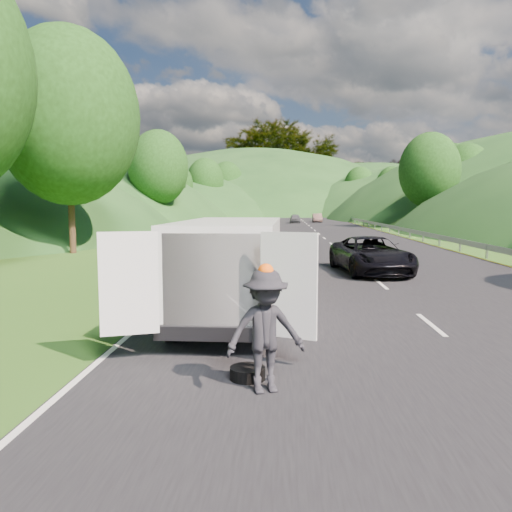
# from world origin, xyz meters

# --- Properties ---
(ground) EXTENTS (320.00, 320.00, 0.00)m
(ground) POSITION_xyz_m (0.00, 0.00, 0.00)
(ground) COLOR #38661E
(ground) RESTS_ON ground
(road_surface) EXTENTS (14.00, 200.00, 0.02)m
(road_surface) POSITION_xyz_m (3.00, 40.00, 0.01)
(road_surface) COLOR black
(road_surface) RESTS_ON ground
(guardrail) EXTENTS (0.06, 140.00, 1.52)m
(guardrail) POSITION_xyz_m (10.30, 52.50, 0.00)
(guardrail) COLOR gray
(guardrail) RESTS_ON ground
(tree_line_left) EXTENTS (14.00, 140.00, 14.00)m
(tree_line_left) POSITION_xyz_m (-19.00, 60.00, 0.00)
(tree_line_left) COLOR #245B1A
(tree_line_left) RESTS_ON ground
(tree_line_right) EXTENTS (14.00, 140.00, 14.00)m
(tree_line_right) POSITION_xyz_m (23.00, 60.00, 0.00)
(tree_line_right) COLOR #245B1A
(tree_line_right) RESTS_ON ground
(hills_backdrop) EXTENTS (201.00, 288.60, 44.00)m
(hills_backdrop) POSITION_xyz_m (6.50, 134.70, 0.00)
(hills_backdrop) COLOR #2D5B23
(hills_backdrop) RESTS_ON ground
(tow_truck) EXTENTS (2.87, 5.56, 2.28)m
(tow_truck) POSITION_xyz_m (-2.40, 4.78, 1.11)
(tow_truck) COLOR black
(tow_truck) RESTS_ON ground
(white_van) EXTENTS (3.84, 7.04, 2.48)m
(white_van) POSITION_xyz_m (-1.79, -1.78, 1.40)
(white_van) COLOR black
(white_van) RESTS_ON ground
(woman) EXTENTS (0.53, 0.66, 1.61)m
(woman) POSITION_xyz_m (-3.44, 1.93, 0.00)
(woman) COLOR silver
(woman) RESTS_ON ground
(child) EXTENTS (0.62, 0.59, 1.00)m
(child) POSITION_xyz_m (-1.71, -1.58, 0.00)
(child) COLOR tan
(child) RESTS_ON ground
(worker) EXTENTS (1.38, 1.04, 1.89)m
(worker) POSITION_xyz_m (-0.80, -6.46, 0.00)
(worker) COLOR black
(worker) RESTS_ON ground
(suitcase) EXTENTS (0.37, 0.23, 0.57)m
(suitcase) POSITION_xyz_m (-4.98, 0.51, 0.28)
(suitcase) COLOR #625E49
(suitcase) RESTS_ON ground
(spare_tire) EXTENTS (0.59, 0.59, 0.20)m
(spare_tire) POSITION_xyz_m (-1.12, -5.93, 0.00)
(spare_tire) COLOR black
(spare_tire) RESTS_ON ground
(passing_suv) EXTENTS (3.16, 5.68, 1.50)m
(passing_suv) POSITION_xyz_m (3.14, 6.97, 0.00)
(passing_suv) COLOR black
(passing_suv) RESTS_ON ground
(dist_car_a) EXTENTS (1.58, 3.93, 1.34)m
(dist_car_a) POSITION_xyz_m (1.46, 61.32, 0.00)
(dist_car_a) COLOR #4B4C50
(dist_car_a) RESTS_ON ground
(dist_car_b) EXTENTS (1.41, 4.05, 1.34)m
(dist_car_b) POSITION_xyz_m (4.97, 64.56, 0.00)
(dist_car_b) COLOR brown
(dist_car_b) RESTS_ON ground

